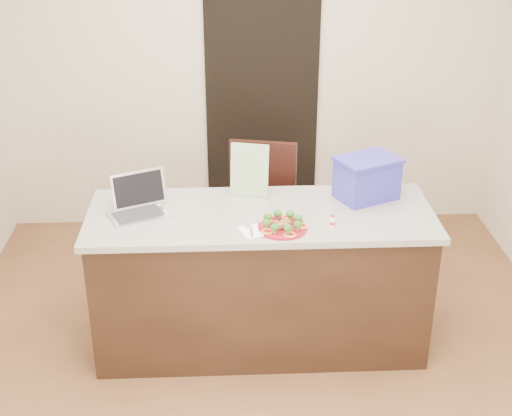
{
  "coord_description": "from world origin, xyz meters",
  "views": [
    {
      "loc": [
        -0.2,
        -3.53,
        2.79
      ],
      "look_at": [
        -0.03,
        0.2,
        0.98
      ],
      "focal_mm": 50.0,
      "sensor_mm": 36.0,
      "label": 1
    }
  ],
  "objects_px": {
    "laptop": "(139,202)",
    "blue_box": "(367,178)",
    "plate": "(282,227)",
    "napkin": "(255,231)",
    "yogurt_bottle": "(332,222)",
    "chair": "(263,209)",
    "island": "(261,279)"
  },
  "relations": [
    {
      "from": "plate",
      "to": "yogurt_bottle",
      "type": "xyz_separation_m",
      "value": [
        0.29,
        0.02,
        0.02
      ]
    },
    {
      "from": "yogurt_bottle",
      "to": "chair",
      "type": "bearing_deg",
      "value": 111.21
    },
    {
      "from": "plate",
      "to": "blue_box",
      "type": "xyz_separation_m",
      "value": [
        0.55,
        0.4,
        0.12
      ]
    },
    {
      "from": "island",
      "to": "napkin",
      "type": "relative_size",
      "value": 13.42
    },
    {
      "from": "laptop",
      "to": "chair",
      "type": "height_order",
      "value": "laptop"
    },
    {
      "from": "blue_box",
      "to": "chair",
      "type": "bearing_deg",
      "value": 115.14
    },
    {
      "from": "island",
      "to": "chair",
      "type": "xyz_separation_m",
      "value": [
        0.06,
        0.69,
        0.14
      ]
    },
    {
      "from": "island",
      "to": "laptop",
      "type": "relative_size",
      "value": 5.25
    },
    {
      "from": "island",
      "to": "yogurt_bottle",
      "type": "xyz_separation_m",
      "value": [
        0.4,
        -0.19,
        0.49
      ]
    },
    {
      "from": "blue_box",
      "to": "chair",
      "type": "xyz_separation_m",
      "value": [
        -0.6,
        0.51,
        -0.45
      ]
    },
    {
      "from": "island",
      "to": "napkin",
      "type": "height_order",
      "value": "napkin"
    },
    {
      "from": "napkin",
      "to": "blue_box",
      "type": "xyz_separation_m",
      "value": [
        0.71,
        0.42,
        0.13
      ]
    },
    {
      "from": "plate",
      "to": "chair",
      "type": "height_order",
      "value": "chair"
    },
    {
      "from": "plate",
      "to": "napkin",
      "type": "bearing_deg",
      "value": -172.78
    },
    {
      "from": "plate",
      "to": "napkin",
      "type": "distance_m",
      "value": 0.16
    },
    {
      "from": "island",
      "to": "yogurt_bottle",
      "type": "distance_m",
      "value": 0.66
    },
    {
      "from": "napkin",
      "to": "laptop",
      "type": "bearing_deg",
      "value": 157.42
    },
    {
      "from": "yogurt_bottle",
      "to": "chair",
      "type": "distance_m",
      "value": 1.01
    },
    {
      "from": "laptop",
      "to": "blue_box",
      "type": "height_order",
      "value": "blue_box"
    },
    {
      "from": "plate",
      "to": "island",
      "type": "bearing_deg",
      "value": 117.57
    },
    {
      "from": "chair",
      "to": "yogurt_bottle",
      "type": "bearing_deg",
      "value": -57.27
    },
    {
      "from": "napkin",
      "to": "chair",
      "type": "height_order",
      "value": "chair"
    },
    {
      "from": "island",
      "to": "chair",
      "type": "relative_size",
      "value": 1.93
    },
    {
      "from": "plate",
      "to": "blue_box",
      "type": "bearing_deg",
      "value": 35.98
    },
    {
      "from": "yogurt_bottle",
      "to": "blue_box",
      "type": "height_order",
      "value": "blue_box"
    },
    {
      "from": "napkin",
      "to": "yogurt_bottle",
      "type": "relative_size",
      "value": 2.26
    },
    {
      "from": "laptop",
      "to": "island",
      "type": "bearing_deg",
      "value": -28.25
    },
    {
      "from": "napkin",
      "to": "yogurt_bottle",
      "type": "distance_m",
      "value": 0.45
    },
    {
      "from": "plate",
      "to": "blue_box",
      "type": "relative_size",
      "value": 0.63
    },
    {
      "from": "chair",
      "to": "napkin",
      "type": "bearing_deg",
      "value": -84.72
    },
    {
      "from": "island",
      "to": "napkin",
      "type": "xyz_separation_m",
      "value": [
        -0.04,
        -0.23,
        0.46
      ]
    },
    {
      "from": "island",
      "to": "chair",
      "type": "height_order",
      "value": "chair"
    }
  ]
}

